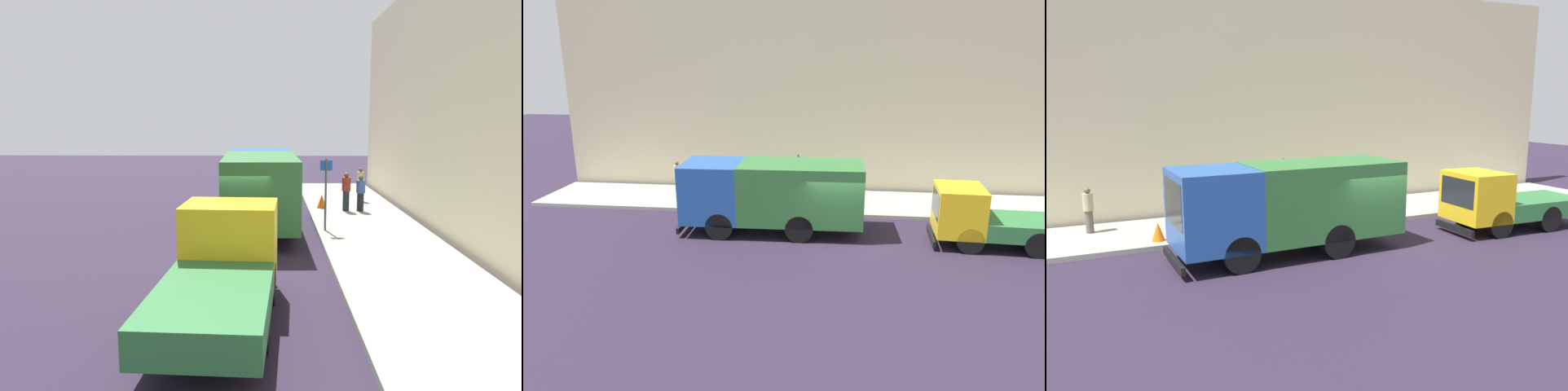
% 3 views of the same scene
% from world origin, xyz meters
% --- Properties ---
extents(ground, '(80.00, 80.00, 0.00)m').
position_xyz_m(ground, '(0.00, 0.00, 0.00)').
color(ground, '#291F33').
extents(sidewalk, '(4.09, 30.00, 0.17)m').
position_xyz_m(sidewalk, '(5.05, 0.00, 0.09)').
color(sidewalk, '#9D9C8F').
rests_on(sidewalk, ground).
extents(building_facade, '(0.50, 30.00, 9.88)m').
position_xyz_m(building_facade, '(7.59, 0.00, 4.94)').
color(building_facade, beige).
rests_on(building_facade, ground).
extents(large_utility_truck, '(2.72, 7.46, 2.92)m').
position_xyz_m(large_utility_truck, '(0.88, 2.78, 1.69)').
color(large_utility_truck, '#22509F').
rests_on(large_utility_truck, ground).
extents(small_flatbed_truck, '(2.43, 5.62, 2.29)m').
position_xyz_m(small_flatbed_truck, '(0.26, -5.71, 1.09)').
color(small_flatbed_truck, gold).
rests_on(small_flatbed_truck, ground).
extents(pedestrian_walking, '(0.53, 0.53, 1.71)m').
position_xyz_m(pedestrian_walking, '(4.62, 5.76, 1.07)').
color(pedestrian_walking, '#19282B').
rests_on(pedestrian_walking, sidewalk).
extents(pedestrian_standing, '(0.48, 0.48, 1.66)m').
position_xyz_m(pedestrian_standing, '(5.73, 8.46, 1.04)').
color(pedestrian_standing, '#595246').
rests_on(pedestrian_standing, sidewalk).
extents(pedestrian_third, '(0.41, 0.41, 1.59)m').
position_xyz_m(pedestrian_third, '(5.25, 5.71, 1.00)').
color(pedestrian_third, black).
rests_on(pedestrian_third, sidewalk).
extents(traffic_cone_orange, '(0.45, 0.45, 0.64)m').
position_xyz_m(traffic_cone_orange, '(3.62, 6.42, 0.49)').
color(traffic_cone_orange, orange).
rests_on(traffic_cone_orange, sidewalk).
extents(street_sign_post, '(0.44, 0.08, 2.63)m').
position_xyz_m(street_sign_post, '(3.28, 1.92, 1.72)').
color(street_sign_post, '#4C5156').
rests_on(street_sign_post, sidewalk).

